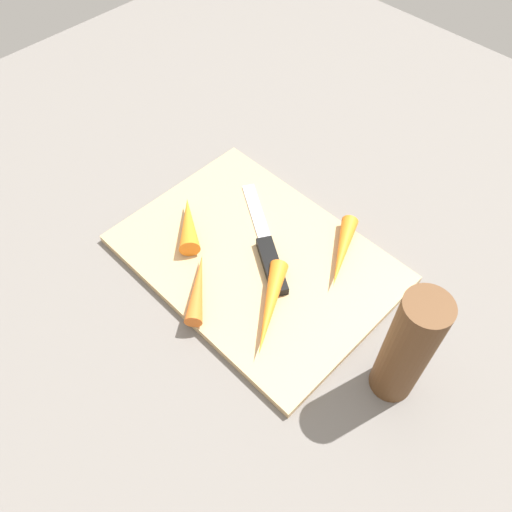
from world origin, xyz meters
name	(u,v)px	position (x,y,z in m)	size (l,w,h in m)	color
ground_plane	(256,261)	(0.00, 0.00, 0.00)	(1.40, 1.40, 0.00)	slate
cutting_board	(256,259)	(0.00, 0.00, 0.01)	(0.36, 0.26, 0.01)	tan
knife	(271,256)	(-0.02, -0.01, 0.02)	(0.18, 0.12, 0.01)	#B7B7BC
carrot_short	(198,287)	(0.01, 0.09, 0.02)	(0.02, 0.02, 0.10)	orange
carrot_long	(342,252)	(-0.08, -0.08, 0.02)	(0.02, 0.02, 0.11)	orange
carrot_longest	(270,307)	(-0.07, 0.05, 0.02)	(0.02, 0.02, 0.13)	orange
carrot_shortest	(188,223)	(0.10, 0.03, 0.03)	(0.03, 0.03, 0.09)	orange
pepper_grinder	(407,349)	(-0.24, 0.01, 0.09)	(0.05, 0.05, 0.17)	brown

